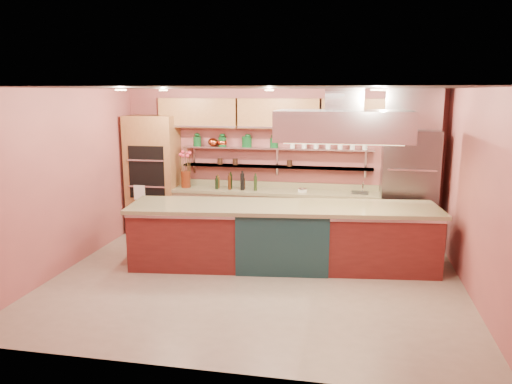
% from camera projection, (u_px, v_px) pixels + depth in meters
% --- Properties ---
extents(floor, '(6.00, 5.00, 0.02)m').
position_uv_depth(floor, '(255.00, 281.00, 7.41)').
color(floor, gray).
rests_on(floor, ground).
extents(ceiling, '(6.00, 5.00, 0.02)m').
position_uv_depth(ceiling, '(255.00, 88.00, 6.85)').
color(ceiling, black).
rests_on(ceiling, wall_back).
extents(wall_back, '(6.00, 0.04, 2.80)m').
position_uv_depth(wall_back, '(280.00, 163.00, 9.54)').
color(wall_back, '#AC5551').
rests_on(wall_back, floor).
extents(wall_front, '(6.00, 0.04, 2.80)m').
position_uv_depth(wall_front, '(205.00, 237.00, 4.73)').
color(wall_front, '#AC5551').
rests_on(wall_front, floor).
extents(wall_left, '(0.04, 5.00, 2.80)m').
position_uv_depth(wall_left, '(64.00, 181.00, 7.69)').
color(wall_left, '#AC5551').
rests_on(wall_left, floor).
extents(wall_right, '(0.04, 5.00, 2.80)m').
position_uv_depth(wall_right, '(478.00, 196.00, 6.58)').
color(wall_right, '#AC5551').
rests_on(wall_right, floor).
extents(oven_stack, '(0.95, 0.64, 2.30)m').
position_uv_depth(oven_stack, '(153.00, 175.00, 9.73)').
color(oven_stack, '#9C6538').
rests_on(oven_stack, floor).
extents(refrigerator, '(0.95, 0.72, 2.10)m').
position_uv_depth(refrigerator, '(408.00, 189.00, 8.83)').
color(refrigerator, slate).
rests_on(refrigerator, floor).
extents(back_counter, '(3.84, 0.64, 0.93)m').
position_uv_depth(back_counter, '(275.00, 214.00, 9.44)').
color(back_counter, '#9F805F').
rests_on(back_counter, floor).
extents(wall_shelf_lower, '(3.60, 0.26, 0.03)m').
position_uv_depth(wall_shelf_lower, '(276.00, 167.00, 9.43)').
color(wall_shelf_lower, silver).
rests_on(wall_shelf_lower, wall_back).
extents(wall_shelf_upper, '(3.60, 0.26, 0.03)m').
position_uv_depth(wall_shelf_upper, '(277.00, 148.00, 9.36)').
color(wall_shelf_upper, silver).
rests_on(wall_shelf_upper, wall_back).
extents(upper_cabinets, '(4.60, 0.36, 0.55)m').
position_uv_depth(upper_cabinets, '(279.00, 113.00, 9.18)').
color(upper_cabinets, '#9C6538').
rests_on(upper_cabinets, wall_back).
extents(range_hood, '(2.00, 1.00, 0.45)m').
position_uv_depth(range_hood, '(344.00, 126.00, 7.42)').
color(range_hood, silver).
rests_on(range_hood, ceiling).
extents(ceiling_downlights, '(4.00, 2.80, 0.02)m').
position_uv_depth(ceiling_downlights, '(258.00, 90.00, 7.05)').
color(ceiling_downlights, '#FFE5A5').
rests_on(ceiling_downlights, ceiling).
extents(island, '(4.84, 1.58, 0.99)m').
position_uv_depth(island, '(283.00, 236.00, 7.94)').
color(island, maroon).
rests_on(island, floor).
extents(flower_vase, '(0.22, 0.22, 0.32)m').
position_uv_depth(flower_vase, '(186.00, 179.00, 9.59)').
color(flower_vase, '#5C1F0D').
rests_on(flower_vase, back_counter).
extents(oil_bottle_cluster, '(0.87, 0.27, 0.28)m').
position_uv_depth(oil_bottle_cluster, '(236.00, 182.00, 9.41)').
color(oil_bottle_cluster, black).
rests_on(oil_bottle_cluster, back_counter).
extents(kitchen_scale, '(0.18, 0.14, 0.09)m').
position_uv_depth(kitchen_scale, '(303.00, 189.00, 9.20)').
color(kitchen_scale, silver).
rests_on(kitchen_scale, back_counter).
extents(bar_faucet, '(0.03, 0.03, 0.21)m').
position_uv_depth(bar_faucet, '(363.00, 187.00, 9.08)').
color(bar_faucet, silver).
rests_on(bar_faucet, back_counter).
extents(copper_kettle, '(0.24, 0.24, 0.16)m').
position_uv_depth(copper_kettle, '(213.00, 142.00, 9.57)').
color(copper_kettle, '#B74B2A').
rests_on(copper_kettle, wall_shelf_upper).
extents(green_canister, '(0.19, 0.19, 0.20)m').
position_uv_depth(green_canister, '(246.00, 142.00, 9.45)').
color(green_canister, '#0D3F19').
rests_on(green_canister, wall_shelf_upper).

